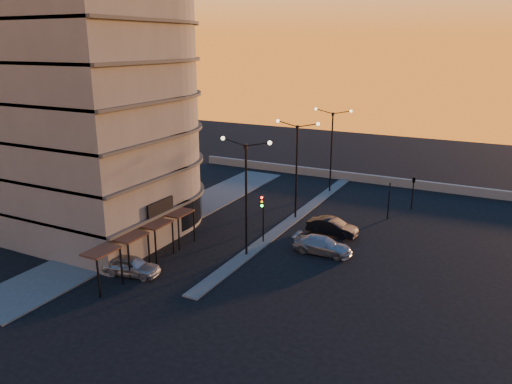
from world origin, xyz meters
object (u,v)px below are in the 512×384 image
Objects in this scene: traffic_light_main at (263,211)px; car_hatchback at (131,266)px; streetlamp_mid at (297,162)px; car_sedan at (332,227)px; car_wagon at (323,245)px.

car_hatchback is at bearing -120.69° from traffic_light_main.
streetlamp_mid reaches higher than car_sedan.
car_wagon is at bearing -52.26° from streetlamp_mid.
traffic_light_main is 6.86m from car_sedan.
car_hatchback is 0.94× the size of car_sedan.
traffic_light_main is 0.89× the size of car_wagon.
traffic_light_main is 5.71m from car_wagon.
car_wagon is (5.27, -6.80, -4.90)m from streetlamp_mid.
car_hatchback is (-5.83, -16.95, -4.87)m from streetlamp_mid.
car_sedan is (4.61, 4.60, -2.14)m from traffic_light_main.
streetlamp_mid is 1.99× the size of car_wagon.
streetlamp_mid is at bearing 90.00° from traffic_light_main.
car_sedan is (10.44, 14.42, 0.02)m from car_hatchback.
streetlamp_mid is 7.62m from traffic_light_main.
car_hatchback is at bearing 147.79° from car_sedan.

